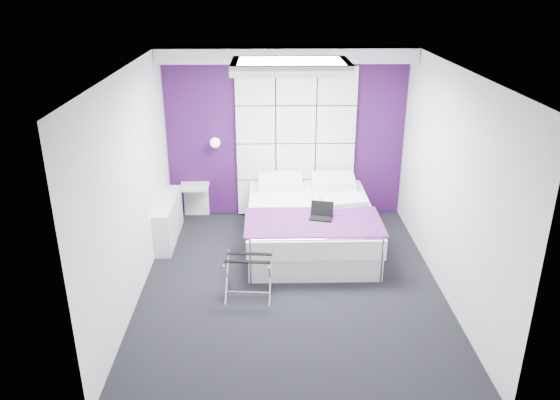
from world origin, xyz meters
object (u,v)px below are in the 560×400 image
wall_lamp (215,142)px  nightstand (194,187)px  radiator (168,220)px  bed (310,224)px  laptop (321,214)px  luggage_rack (249,277)px

wall_lamp → nightstand: size_ratio=0.35×
radiator → bed: 2.01m
laptop → radiator: bearing=176.5°
radiator → wall_lamp: bearing=49.9°
radiator → laptop: size_ratio=4.11×
radiator → bed: (1.99, -0.22, 0.01)m
radiator → luggage_rack: size_ratio=2.27×
bed → luggage_rack: bearing=-121.1°
wall_lamp → radiator: (-0.64, -0.76, -0.92)m
bed → laptop: bearing=-75.8°
wall_lamp → laptop: bearing=-43.7°
radiator → bed: bed is taller
bed → laptop: laptop is taller
wall_lamp → bed: size_ratio=0.07×
bed → luggage_rack: size_ratio=4.01×
wall_lamp → laptop: size_ratio=0.51×
laptop → wall_lamp: bearing=149.6°
wall_lamp → bed: wall_lamp is taller
radiator → luggage_rack: radiator is taller
nightstand → laptop: 2.26m
wall_lamp → nightstand: (-0.35, -0.04, -0.69)m
nightstand → radiator: bearing=-112.1°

